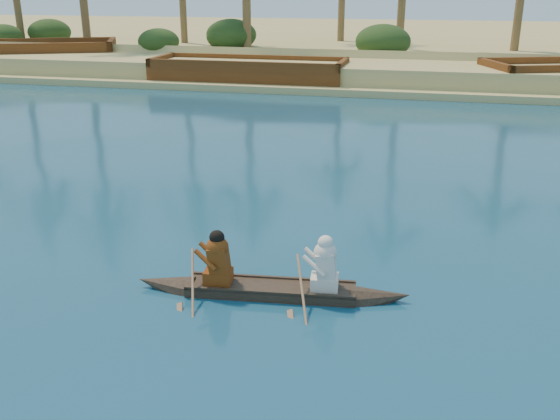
# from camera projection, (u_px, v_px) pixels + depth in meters

# --- Properties ---
(ground) EXTENTS (160.00, 160.00, 0.00)m
(ground) POSITION_uv_depth(u_px,v_px,m) (35.00, 273.00, 12.44)
(ground) COLOR navy
(ground) RESTS_ON ground
(sandy_embankment) EXTENTS (150.00, 51.00, 1.50)m
(sandy_embankment) POSITION_uv_depth(u_px,v_px,m) (349.00, 43.00, 55.10)
(sandy_embankment) COLOR tan
(sandy_embankment) RESTS_ON ground
(shrub_cluster) EXTENTS (100.00, 6.00, 2.40)m
(shrub_cluster) POSITION_uv_depth(u_px,v_px,m) (318.00, 53.00, 40.81)
(shrub_cluster) COLOR #243B15
(shrub_cluster) RESTS_ON ground
(canoe) EXTENTS (5.15, 1.23, 1.41)m
(canoe) POSITION_uv_depth(u_px,v_px,m) (271.00, 281.00, 11.49)
(canoe) COLOR #3E3121
(canoe) RESTS_ON ground
(barge_left) EXTENTS (14.37, 9.84, 2.29)m
(barge_left) POSITION_uv_depth(u_px,v_px,m) (9.00, 59.00, 41.26)
(barge_left) COLOR #5C3213
(barge_left) RESTS_ON ground
(barge_mid) EXTENTS (10.90, 3.65, 1.82)m
(barge_mid) POSITION_uv_depth(u_px,v_px,m) (249.00, 74.00, 35.33)
(barge_mid) COLOR #5C3213
(barge_mid) RESTS_ON ground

